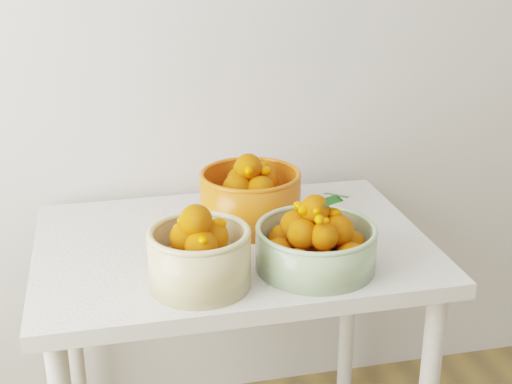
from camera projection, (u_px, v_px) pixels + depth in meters
table at (233, 274)px, 1.87m from camera, size 1.00×0.70×0.75m
bowl_cream at (200, 255)px, 1.59m from camera, size 0.29×0.29×0.20m
bowl_green at (316, 243)px, 1.68m from camera, size 0.31×0.31×0.18m
bowl_orange at (251, 196)px, 1.91m from camera, size 0.28×0.28×0.20m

